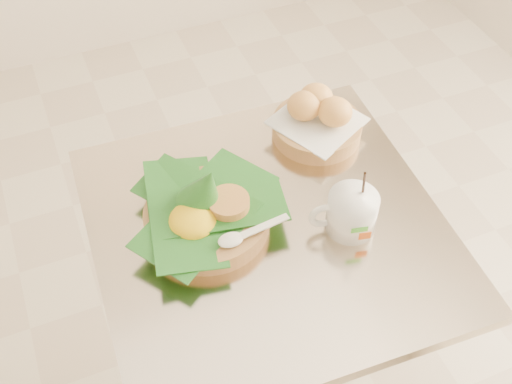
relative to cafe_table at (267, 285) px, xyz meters
name	(u,v)px	position (x,y,z in m)	size (l,w,h in m)	color
cafe_table	(267,285)	(0.00, 0.00, 0.00)	(0.73, 0.73, 0.75)	gray
rice_basket	(206,212)	(-0.11, 0.05, 0.26)	(0.32, 0.32, 0.16)	#B6844E
bread_basket	(317,119)	(0.21, 0.21, 0.26)	(0.23, 0.23, 0.11)	#B6844E
coffee_mug	(351,212)	(0.15, -0.06, 0.27)	(0.14, 0.11, 0.17)	white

